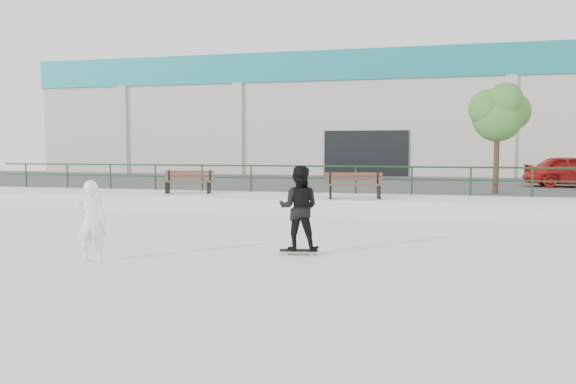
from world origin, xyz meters
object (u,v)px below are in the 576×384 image
(skateboard, at_px, (299,251))
(standing_skater, at_px, (299,208))
(bench_right, at_px, (354,186))
(seated_skater, at_px, (92,221))
(bench_left, at_px, (189,182))
(tree, at_px, (499,111))
(red_car, at_px, (574,171))

(skateboard, distance_m, standing_skater, 0.89)
(bench_right, bearing_deg, seated_skater, -125.32)
(bench_right, bearing_deg, bench_left, 161.79)
(tree, height_order, standing_skater, tree)
(bench_left, distance_m, seated_skater, 10.01)
(skateboard, bearing_deg, bench_left, 115.14)
(tree, distance_m, skateboard, 12.28)
(bench_right, bearing_deg, skateboard, -103.70)
(bench_right, height_order, skateboard, bench_right)
(bench_right, xyz_separation_m, standing_skater, (-0.22, -7.39, 0.02))
(bench_left, relative_size, seated_skater, 1.22)
(bench_left, relative_size, skateboard, 2.38)
(seated_skater, bearing_deg, skateboard, -171.83)
(bench_left, bearing_deg, skateboard, -65.43)
(bench_left, bearing_deg, seated_skater, -88.72)
(red_car, bearing_deg, bench_right, 132.56)
(standing_skater, xyz_separation_m, seated_skater, (-3.69, -1.67, -0.17))
(tree, relative_size, red_car, 1.00)
(bench_left, distance_m, skateboard, 10.08)
(tree, distance_m, seated_skater, 15.35)
(bench_left, distance_m, standing_skater, 10.05)
(standing_skater, bearing_deg, tree, -119.21)
(tree, relative_size, standing_skater, 2.32)
(standing_skater, distance_m, seated_skater, 4.05)
(standing_skater, bearing_deg, skateboard, 86.10)
(tree, height_order, red_car, tree)
(skateboard, height_order, seated_skater, seated_skater)
(red_car, xyz_separation_m, skateboard, (-8.69, -15.12, -1.11))
(standing_skater, height_order, seated_skater, standing_skater)
(tree, bearing_deg, bench_left, -166.78)
(bench_left, bearing_deg, bench_right, -18.21)
(red_car, relative_size, skateboard, 4.98)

